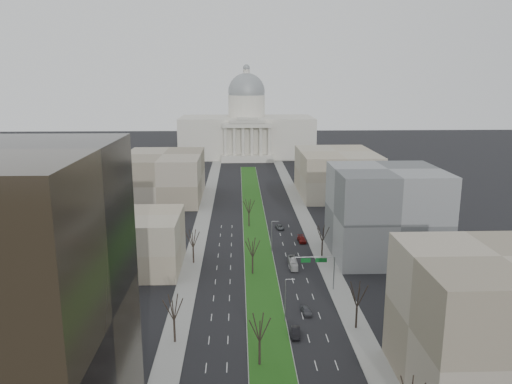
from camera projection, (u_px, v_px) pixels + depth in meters
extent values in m
plane|color=black|center=(255.00, 227.00, 162.13)|extent=(600.00, 600.00, 0.00)
cube|color=#999993|center=(255.00, 227.00, 161.13)|extent=(8.00, 222.00, 0.15)
cube|color=#1D4A13|center=(255.00, 227.00, 161.11)|extent=(7.70, 221.70, 0.06)
cube|color=gray|center=(195.00, 254.00, 137.15)|extent=(5.00, 330.00, 0.15)
cube|color=gray|center=(321.00, 252.00, 138.38)|extent=(5.00, 330.00, 0.15)
cube|color=beige|center=(247.00, 137.00, 305.51)|extent=(80.00, 40.00, 24.00)
cube|color=beige|center=(247.00, 159.00, 285.35)|extent=(30.00, 6.00, 4.00)
cube|color=beige|center=(247.00, 125.00, 281.09)|extent=(28.00, 5.00, 2.50)
cube|color=beige|center=(247.00, 122.00, 280.64)|extent=(20.00, 5.00, 1.80)
cube|color=beige|center=(247.00, 119.00, 280.28)|extent=(12.00, 5.00, 1.60)
cylinder|color=beige|center=(247.00, 107.00, 301.47)|extent=(22.00, 22.00, 14.00)
sphere|color=gray|center=(247.00, 92.00, 299.45)|extent=(22.00, 22.00, 22.00)
cylinder|color=beige|center=(246.00, 73.00, 296.98)|extent=(4.00, 4.00, 4.00)
sphere|color=gray|center=(246.00, 68.00, 296.30)|extent=(4.00, 4.00, 4.00)
cylinder|color=beige|center=(225.00, 141.00, 282.67)|extent=(2.00, 2.00, 16.00)
cylinder|color=beige|center=(234.00, 141.00, 282.85)|extent=(2.00, 2.00, 16.00)
cylinder|color=beige|center=(243.00, 141.00, 283.02)|extent=(2.00, 2.00, 16.00)
cylinder|color=beige|center=(252.00, 141.00, 283.20)|extent=(2.00, 2.00, 16.00)
cylinder|color=beige|center=(261.00, 141.00, 283.37)|extent=(2.00, 2.00, 16.00)
cylinder|color=beige|center=(269.00, 141.00, 283.55)|extent=(2.00, 2.00, 16.00)
cube|color=tan|center=(129.00, 242.00, 125.31)|extent=(26.00, 22.00, 14.00)
cube|color=gray|center=(494.00, 325.00, 75.12)|extent=(26.00, 24.00, 22.00)
cube|color=slate|center=(386.00, 213.00, 133.36)|extent=(28.00, 26.00, 24.00)
cube|color=gray|center=(164.00, 177.00, 197.83)|extent=(30.00, 40.00, 18.00)
cube|color=tan|center=(336.00, 173.00, 205.16)|extent=(30.00, 40.00, 18.00)
cylinder|color=black|center=(175.00, 332.00, 90.92)|extent=(0.40, 0.40, 4.32)
cylinder|color=black|center=(193.00, 255.00, 129.88)|extent=(0.40, 0.40, 4.22)
cylinder|color=black|center=(356.00, 318.00, 96.01)|extent=(0.40, 0.40, 4.42)
cylinder|color=black|center=(322.00, 249.00, 135.01)|extent=(0.40, 0.40, 4.03)
cylinder|color=black|center=(260.00, 354.00, 83.66)|extent=(0.40, 0.40, 4.32)
cylinder|color=black|center=(253.00, 266.00, 122.62)|extent=(0.40, 0.40, 4.32)
cylinder|color=black|center=(249.00, 220.00, 161.57)|extent=(0.40, 0.40, 4.32)
cylinder|color=gray|center=(285.00, 301.00, 97.95)|extent=(0.20, 0.20, 9.00)
cylinder|color=gray|center=(290.00, 279.00, 96.94)|extent=(1.80, 0.12, 0.12)
cylinder|color=gray|center=(272.00, 237.00, 136.90)|extent=(0.20, 0.20, 9.00)
cylinder|color=gray|center=(275.00, 221.00, 135.90)|extent=(1.80, 0.12, 0.12)
cylinder|color=gray|center=(334.00, 273.00, 113.11)|extent=(0.24, 0.24, 8.00)
cylinder|color=gray|center=(315.00, 257.00, 112.05)|extent=(9.00, 0.18, 0.18)
cube|color=#0C591E|center=(321.00, 260.00, 112.36)|extent=(2.60, 0.08, 1.00)
cube|color=#0C591E|center=(306.00, 260.00, 112.24)|extent=(2.20, 0.08, 1.00)
imported|color=#47484E|center=(306.00, 311.00, 102.28)|extent=(2.27, 4.37, 1.42)
imported|color=black|center=(296.00, 332.00, 93.47)|extent=(2.01, 4.72, 1.51)
imported|color=maroon|center=(302.00, 239.00, 147.06)|extent=(2.40, 5.43, 1.55)
imported|color=#494D50|center=(280.00, 227.00, 159.60)|extent=(2.72, 4.71, 1.23)
imported|color=silver|center=(293.00, 263.00, 127.38)|extent=(1.85, 7.85, 2.19)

